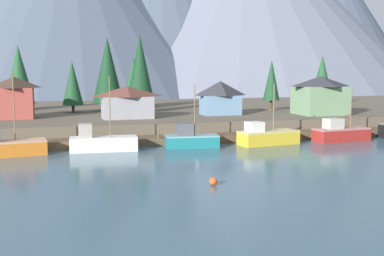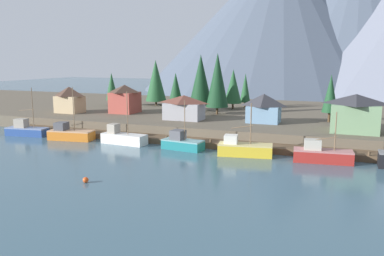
{
  "view_description": "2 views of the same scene",
  "coord_description": "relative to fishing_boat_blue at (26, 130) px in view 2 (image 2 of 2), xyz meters",
  "views": [
    {
      "loc": [
        -16.91,
        -62.22,
        9.95
      ],
      "look_at": [
        1.44,
        3.43,
        1.85
      ],
      "focal_mm": 45.78,
      "sensor_mm": 36.0,
      "label": 1
    },
    {
      "loc": [
        24.59,
        -59.95,
        14.51
      ],
      "look_at": [
        -0.76,
        3.84,
        2.6
      ],
      "focal_mm": 36.69,
      "sensor_mm": 36.0,
      "label": 2
    }
  ],
  "objects": [
    {
      "name": "ground_plane",
      "position": [
        33.19,
        22.06,
        -1.57
      ],
      "size": [
        400.0,
        400.0,
        1.0
      ],
      "primitive_type": "cube",
      "color": "#3D5B6B"
    },
    {
      "name": "dock",
      "position": [
        33.19,
        4.05,
        -0.57
      ],
      "size": [
        80.0,
        4.0,
        1.6
      ],
      "color": "brown",
      "rests_on": "ground_plane"
    },
    {
      "name": "shoreline_bank",
      "position": [
        33.19,
        34.06,
        0.18
      ],
      "size": [
        400.0,
        56.0,
        2.5
      ],
      "primitive_type": "cube",
      "color": "brown",
      "rests_on": "ground_plane"
    },
    {
      "name": "mountain_west_peak",
      "position": [
        24.27,
        146.0,
        34.3
      ],
      "size": [
        135.97,
        135.97,
        70.75
      ],
      "primitive_type": "cone",
      "color": "#475160",
      "rests_on": "ground_plane"
    },
    {
      "name": "mountain_central_peak",
      "position": [
        59.69,
        143.45,
        32.77
      ],
      "size": [
        104.12,
        104.12,
        67.69
      ],
      "primitive_type": "cone",
      "color": "#475160",
      "rests_on": "ground_plane"
    },
    {
      "name": "fishing_boat_blue",
      "position": [
        0.0,
        0.0,
        0.0
      ],
      "size": [
        8.47,
        3.78,
        9.34
      ],
      "rotation": [
        0.0,
        0.0,
        0.13
      ],
      "color": "navy",
      "rests_on": "ground_plane"
    },
    {
      "name": "fishing_boat_orange",
      "position": [
        10.68,
        -0.25,
        0.04
      ],
      "size": [
        8.55,
        4.22,
        9.72
      ],
      "rotation": [
        0.0,
        0.0,
        0.15
      ],
      "color": "#CC6B1E",
      "rests_on": "ground_plane"
    },
    {
      "name": "fishing_boat_white",
      "position": [
        21.61,
        0.32,
        0.02
      ],
      "size": [
        8.35,
        3.23,
        9.22
      ],
      "rotation": [
        0.0,
        0.0,
        -0.07
      ],
      "color": "silver",
      "rests_on": "ground_plane"
    },
    {
      "name": "fishing_boat_teal",
      "position": [
        32.95,
        0.14,
        0.04
      ],
      "size": [
        7.07,
        3.57,
        8.1
      ],
      "rotation": [
        0.0,
        0.0,
        -0.12
      ],
      "color": "#196B70",
      "rests_on": "ground_plane"
    },
    {
      "name": "fishing_boat_yellow",
      "position": [
        43.47,
        -0.32,
        0.03
      ],
      "size": [
        8.57,
        4.34,
        8.13
      ],
      "rotation": [
        0.0,
        0.0,
        0.17
      ],
      "color": "gold",
      "rests_on": "ground_plane"
    },
    {
      "name": "fishing_boat_red",
      "position": [
        54.83,
        0.03,
        0.06
      ],
      "size": [
        8.45,
        3.72,
        7.36
      ],
      "rotation": [
        0.0,
        0.0,
        0.12
      ],
      "color": "maroon",
      "rests_on": "ground_plane"
    },
    {
      "name": "house_red",
      "position": [
        10.21,
        19.98,
        4.71
      ],
      "size": [
        5.77,
        6.06,
        6.44
      ],
      "color": "#9E4238",
      "rests_on": "shoreline_bank"
    },
    {
      "name": "house_grey",
      "position": [
        26.95,
        15.24,
        3.98
      ],
      "size": [
        8.03,
        4.84,
        4.99
      ],
      "color": "gray",
      "rests_on": "shoreline_bank"
    },
    {
      "name": "house_blue",
      "position": [
        42.85,
        17.32,
        4.3
      ],
      "size": [
        6.48,
        4.48,
        5.61
      ],
      "color": "#6689A8",
      "rests_on": "shoreline_bank"
    },
    {
      "name": "house_tan",
      "position": [
        -1.75,
        15.41,
        4.5
      ],
      "size": [
        6.09,
        4.54,
        6.01
      ],
      "color": "tan",
      "rests_on": "shoreline_bank"
    },
    {
      "name": "house_green",
      "position": [
        59.19,
        13.24,
        4.7
      ],
      "size": [
        7.96,
        7.22,
        6.41
      ],
      "color": "#6B8E66",
      "rests_on": "shoreline_bank"
    },
    {
      "name": "conifer_near_left",
      "position": [
        25.46,
        29.01,
        8.9
      ],
      "size": [
        5.46,
        5.46,
        13.35
      ],
      "color": "#4C3823",
      "rests_on": "shoreline_bank"
    },
    {
      "name": "conifer_near_right",
      "position": [
        9.83,
        36.53,
        8.04
      ],
      "size": [
        5.56,
        5.56,
        12.08
      ],
      "color": "#4C3823",
      "rests_on": "shoreline_bank"
    },
    {
      "name": "conifer_mid_left",
      "position": [
        30.75,
        25.44,
        9.06
      ],
      "size": [
        4.99,
        4.99,
        13.62
      ],
      "color": "#4C3823",
      "rests_on": "shoreline_bank"
    },
    {
      "name": "conifer_mid_right",
      "position": [
        19.23,
        28.47,
        6.61
      ],
      "size": [
        3.64,
        3.64,
        9.05
      ],
      "color": "#4C3823",
      "rests_on": "shoreline_bank"
    },
    {
      "name": "conifer_back_left",
      "position": [
        -0.33,
        30.83,
        6.57
      ],
      "size": [
        3.21,
        3.21,
        8.77
      ],
      "color": "#4C3823",
      "rests_on": "shoreline_bank"
    },
    {
      "name": "conifer_back_right",
      "position": [
        54.7,
        22.9,
        7.01
      ],
      "size": [
        3.04,
        3.04,
        9.31
      ],
      "color": "#4C3823",
      "rests_on": "shoreline_bank"
    },
    {
      "name": "conifer_centre",
      "position": [
        31.28,
        36.46,
        7.04
      ],
      "size": [
        4.31,
        4.31,
        9.83
      ],
      "color": "#4C3823",
      "rests_on": "shoreline_bank"
    },
    {
      "name": "conifer_far_left",
      "position": [
        33.21,
        41.11,
        6.4
      ],
      "size": [
        2.71,
        2.71,
        8.68
      ],
      "color": "#4C3823",
      "rests_on": "shoreline_bank"
    },
    {
      "name": "channel_buoy",
      "position": [
        29.24,
        -20.62,
        -0.72
      ],
      "size": [
        0.7,
        0.7,
        0.7
      ],
      "primitive_type": "sphere",
      "color": "#E04C19",
      "rests_on": "ground_plane"
    }
  ]
}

